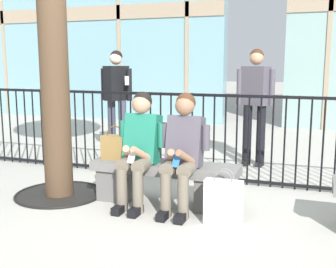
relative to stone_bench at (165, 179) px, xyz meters
name	(u,v)px	position (x,y,z in m)	size (l,w,h in m)	color
ground_plane	(165,203)	(0.00, 0.00, -0.27)	(60.00, 60.00, 0.00)	#B2ADA3
stone_bench	(165,179)	(0.00, 0.00, 0.00)	(1.60, 0.44, 0.45)	slate
seated_person_with_phone	(139,145)	(-0.24, -0.13, 0.38)	(0.52, 0.66, 1.21)	#6B6051
seated_person_companion	(183,149)	(0.24, -0.13, 0.38)	(0.52, 0.66, 1.21)	#6B6051
handbag_on_bench	(116,147)	(-0.58, -0.01, 0.32)	(0.31, 0.14, 0.38)	olive
shopping_bag	(223,202)	(0.73, -0.39, -0.05)	(0.36, 0.13, 0.54)	white
bystander_at_railing	(117,94)	(-1.63, 2.11, 0.73)	(0.55, 0.44, 1.71)	#383D4C
bystander_further_back	(255,98)	(0.63, 2.09, 0.73)	(0.55, 0.35, 1.71)	black
plaza_railing	(192,136)	(0.00, 1.01, 0.30)	(8.12, 0.04, 1.13)	black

